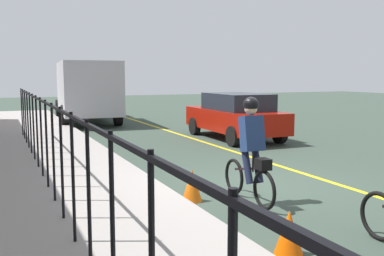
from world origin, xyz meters
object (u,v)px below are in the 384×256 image
box_truck_background (86,89)px  traffic_cone_far (289,232)px  cyclist_lead (251,150)px  patrol_sedan (235,115)px  traffic_cone_near (192,185)px

box_truck_background → traffic_cone_far: size_ratio=12.37×
cyclist_lead → box_truck_background: bearing=2.2°
cyclist_lead → patrol_sedan: size_ratio=0.41×
traffic_cone_near → box_truck_background: bearing=-3.5°
traffic_cone_far → traffic_cone_near: bearing=3.2°
patrol_sedan → box_truck_background: size_ratio=0.65×
patrol_sedan → cyclist_lead: bearing=153.2°
patrol_sedan → traffic_cone_far: 9.86m
cyclist_lead → traffic_cone_far: cyclist_lead is taller
box_truck_background → traffic_cone_near: size_ratio=11.92×
box_truck_background → traffic_cone_near: box_truck_background is taller
patrol_sedan → traffic_cone_near: 7.72m
cyclist_lead → box_truck_background: 14.36m
traffic_cone_near → traffic_cone_far: 2.57m
cyclist_lead → traffic_cone_far: 2.29m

